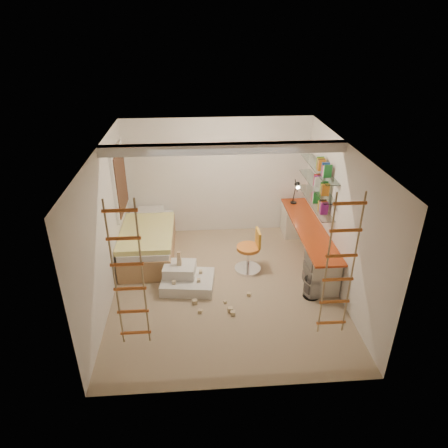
{
  "coord_description": "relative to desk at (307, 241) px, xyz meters",
  "views": [
    {
      "loc": [
        -0.47,
        -5.95,
        4.38
      ],
      "look_at": [
        0.0,
        0.3,
        1.15
      ],
      "focal_mm": 32.0,
      "sensor_mm": 36.0,
      "label": 1
    }
  ],
  "objects": [
    {
      "name": "desk",
      "position": [
        0.0,
        0.0,
        0.0
      ],
      "size": [
        0.56,
        2.8,
        0.75
      ],
      "color": "#BE4016",
      "rests_on": "floor"
    },
    {
      "name": "swivel_chair",
      "position": [
        -1.21,
        -0.33,
        -0.08
      ],
      "size": [
        0.54,
        0.54,
        0.87
      ],
      "color": "orange",
      "rests_on": "floor"
    },
    {
      "name": "play_platform",
      "position": [
        -2.44,
        -0.77,
        -0.24
      ],
      "size": [
        1.01,
        0.83,
        0.41
      ],
      "color": "silver",
      "rests_on": "floor"
    },
    {
      "name": "shelves",
      "position": [
        0.15,
        0.27,
        1.1
      ],
      "size": [
        0.25,
        1.8,
        0.71
      ],
      "color": "white",
      "rests_on": "wall_right"
    },
    {
      "name": "toy_blocks",
      "position": [
        -2.13,
        -1.09,
        -0.18
      ],
      "size": [
        1.38,
        1.04,
        0.68
      ],
      "color": "#CCB284",
      "rests_on": "floor"
    },
    {
      "name": "floor",
      "position": [
        -1.72,
        -0.86,
        -0.4
      ],
      "size": [
        4.5,
        4.5,
        0.0
      ],
      "primitive_type": "plane",
      "color": "tan",
      "rests_on": "ground"
    },
    {
      "name": "rope_ladder_left",
      "position": [
        -3.07,
        -2.61,
        1.11
      ],
      "size": [
        0.41,
        0.04,
        2.13
      ],
      "primitive_type": null,
      "color": "#CC5922",
      "rests_on": "ceiling"
    },
    {
      "name": "window_frame",
      "position": [
        -3.69,
        0.64,
        1.15
      ],
      "size": [
        0.06,
        1.15,
        1.35
      ],
      "primitive_type": "cube",
      "color": "white",
      "rests_on": "wall_left"
    },
    {
      "name": "books",
      "position": [
        0.15,
        0.27,
        1.2
      ],
      "size": [
        0.14,
        0.7,
        0.92
      ],
      "color": "#8C1E7F",
      "rests_on": "shelves"
    },
    {
      "name": "task_lamp",
      "position": [
        -0.05,
        0.96,
        0.73
      ],
      "size": [
        0.14,
        0.36,
        0.57
      ],
      "color": "black",
      "rests_on": "desk"
    },
    {
      "name": "window_blind",
      "position": [
        -3.65,
        0.64,
        1.15
      ],
      "size": [
        0.02,
        1.0,
        1.2
      ],
      "primitive_type": "cube",
      "color": "#4C2D1E",
      "rests_on": "window_frame"
    },
    {
      "name": "waste_bin",
      "position": [
        -0.22,
        -1.24,
        -0.22
      ],
      "size": [
        0.29,
        0.29,
        0.37
      ],
      "primitive_type": "cylinder",
      "color": "white",
      "rests_on": "floor"
    },
    {
      "name": "bed",
      "position": [
        -3.2,
        0.36,
        -0.07
      ],
      "size": [
        1.02,
        2.0,
        0.69
      ],
      "color": "#AD7F51",
      "rests_on": "floor"
    },
    {
      "name": "ceiling_beam",
      "position": [
        -1.72,
        -0.56,
        2.12
      ],
      "size": [
        4.0,
        0.18,
        0.16
      ],
      "primitive_type": "cube",
      "color": "white",
      "rests_on": "ceiling"
    },
    {
      "name": "rope_ladder_right",
      "position": [
        -0.37,
        -2.61,
        1.11
      ],
      "size": [
        0.41,
        0.04,
        2.13
      ],
      "primitive_type": null,
      "color": "#C56021",
      "rests_on": "ceiling"
    }
  ]
}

